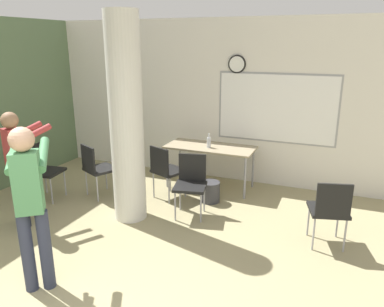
# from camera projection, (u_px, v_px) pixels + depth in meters

# --- Properties ---
(wall_back) EXTENTS (8.00, 0.15, 2.80)m
(wall_back) POSITION_uv_depth(u_px,v_px,m) (235.00, 102.00, 6.50)
(wall_back) COLOR silver
(wall_back) RESTS_ON ground_plane
(support_pillar) EXTENTS (0.45, 0.45, 2.80)m
(support_pillar) POSITION_uv_depth(u_px,v_px,m) (126.00, 121.00, 4.97)
(support_pillar) COLOR silver
(support_pillar) RESTS_ON ground_plane
(folding_table) EXTENTS (1.48, 0.66, 0.73)m
(folding_table) POSITION_uv_depth(u_px,v_px,m) (210.00, 149.00, 6.27)
(folding_table) COLOR tan
(folding_table) RESTS_ON ground_plane
(bottle_on_table) EXTENTS (0.07, 0.07, 0.24)m
(bottle_on_table) POSITION_uv_depth(u_px,v_px,m) (209.00, 142.00, 6.16)
(bottle_on_table) COLOR silver
(bottle_on_table) RESTS_ON folding_table
(waste_bin) EXTENTS (0.30, 0.30, 0.32)m
(waste_bin) POSITION_uv_depth(u_px,v_px,m) (210.00, 192.00, 5.84)
(waste_bin) COLOR #38383D
(waste_bin) RESTS_ON ground_plane
(chair_by_left_wall) EXTENTS (0.49, 0.49, 0.87)m
(chair_by_left_wall) POSITION_uv_depth(u_px,v_px,m) (42.00, 168.00, 5.87)
(chair_by_left_wall) COLOR black
(chair_by_left_wall) RESTS_ON ground_plane
(chair_mid_room) EXTENTS (0.54, 0.54, 0.87)m
(chair_mid_room) POSITION_uv_depth(u_px,v_px,m) (330.00, 208.00, 4.45)
(chair_mid_room) COLOR black
(chair_mid_room) RESTS_ON ground_plane
(chair_table_left) EXTENTS (0.57, 0.57, 0.87)m
(chair_table_left) POSITION_uv_depth(u_px,v_px,m) (166.00, 168.00, 5.85)
(chair_table_left) COLOR black
(chair_table_left) RESTS_ON ground_plane
(chair_table_front) EXTENTS (0.53, 0.53, 0.87)m
(chair_table_front) POSITION_uv_depth(u_px,v_px,m) (191.00, 181.00, 5.32)
(chair_table_front) COLOR black
(chair_table_front) RESTS_ON ground_plane
(chair_near_pillar) EXTENTS (0.59, 0.59, 0.87)m
(chair_near_pillar) POSITION_uv_depth(u_px,v_px,m) (97.00, 166.00, 5.93)
(chair_near_pillar) COLOR black
(chair_near_pillar) RESTS_ON ground_plane
(person_watching_back) EXTENTS (0.48, 0.63, 1.57)m
(person_watching_back) POSITION_uv_depth(u_px,v_px,m) (17.00, 160.00, 4.89)
(person_watching_back) COLOR #1E2338
(person_watching_back) RESTS_ON ground_plane
(person_playing_front) EXTENTS (0.61, 0.67, 1.68)m
(person_playing_front) POSITION_uv_depth(u_px,v_px,m) (30.00, 197.00, 3.56)
(person_playing_front) COLOR #2D3347
(person_playing_front) RESTS_ON ground_plane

